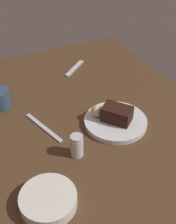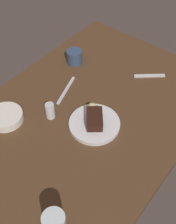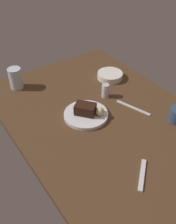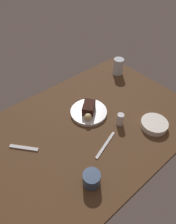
{
  "view_description": "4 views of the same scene",
  "coord_description": "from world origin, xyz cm",
  "px_view_note": "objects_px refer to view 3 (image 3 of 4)",
  "views": [
    {
      "loc": [
        -69.48,
        33.86,
        66.73
      ],
      "look_at": [
        2.51,
        0.04,
        5.33
      ],
      "focal_mm": 46.39,
      "sensor_mm": 36.0,
      "label": 1
    },
    {
      "loc": [
        -67.29,
        -53.12,
        98.23
      ],
      "look_at": [
        -2.87,
        -2.15,
        6.4
      ],
      "focal_mm": 47.22,
      "sensor_mm": 36.0,
      "label": 2
    },
    {
      "loc": [
        75.58,
        -61.36,
        84.32
      ],
      "look_at": [
        -1.86,
        -7.69,
        7.77
      ],
      "focal_mm": 41.99,
      "sensor_mm": 36.0,
      "label": 3
    },
    {
      "loc": [
        49.33,
        56.0,
        88.09
      ],
      "look_at": [
        -2.02,
        -4.51,
        7.5
      ],
      "focal_mm": 32.22,
      "sensor_mm": 36.0,
      "label": 4
    }
  ],
  "objects_px": {
    "chocolate_cake_slice": "(85,109)",
    "side_bowl": "(110,76)",
    "salt_shaker": "(105,91)",
    "bread_roll": "(100,111)",
    "water_glass": "(16,78)",
    "butter_knife": "(133,108)",
    "dessert_spoon": "(142,175)",
    "dessert_plate": "(86,115)"
  },
  "relations": [
    {
      "from": "bread_roll",
      "to": "salt_shaker",
      "type": "distance_m",
      "value": 0.18
    },
    {
      "from": "dessert_plate",
      "to": "dessert_spoon",
      "type": "distance_m",
      "value": 0.41
    },
    {
      "from": "water_glass",
      "to": "salt_shaker",
      "type": "bearing_deg",
      "value": 45.2
    },
    {
      "from": "side_bowl",
      "to": "dessert_spoon",
      "type": "bearing_deg",
      "value": -28.41
    },
    {
      "from": "water_glass",
      "to": "butter_knife",
      "type": "bearing_deg",
      "value": 38.45
    },
    {
      "from": "dessert_plate",
      "to": "butter_knife",
      "type": "distance_m",
      "value": 0.24
    },
    {
      "from": "chocolate_cake_slice",
      "to": "butter_knife",
      "type": "distance_m",
      "value": 0.25
    },
    {
      "from": "dessert_plate",
      "to": "salt_shaker",
      "type": "bearing_deg",
      "value": 113.6
    },
    {
      "from": "side_bowl",
      "to": "butter_knife",
      "type": "relative_size",
      "value": 0.77
    },
    {
      "from": "water_glass",
      "to": "chocolate_cake_slice",
      "type": "bearing_deg",
      "value": 22.08
    },
    {
      "from": "bread_roll",
      "to": "butter_knife",
      "type": "relative_size",
      "value": 0.22
    },
    {
      "from": "side_bowl",
      "to": "dessert_plate",
      "type": "bearing_deg",
      "value": -56.39
    },
    {
      "from": "side_bowl",
      "to": "butter_knife",
      "type": "bearing_deg",
      "value": -15.69
    },
    {
      "from": "salt_shaker",
      "to": "chocolate_cake_slice",
      "type": "bearing_deg",
      "value": -67.2
    },
    {
      "from": "butter_knife",
      "to": "dessert_spoon",
      "type": "bearing_deg",
      "value": 124.2
    },
    {
      "from": "salt_shaker",
      "to": "butter_knife",
      "type": "bearing_deg",
      "value": 18.45
    },
    {
      "from": "bread_roll",
      "to": "dessert_spoon",
      "type": "relative_size",
      "value": 0.27
    },
    {
      "from": "chocolate_cake_slice",
      "to": "salt_shaker",
      "type": "bearing_deg",
      "value": 112.8
    },
    {
      "from": "water_glass",
      "to": "side_bowl",
      "type": "distance_m",
      "value": 0.53
    },
    {
      "from": "dessert_spoon",
      "to": "salt_shaker",
      "type": "bearing_deg",
      "value": -152.48
    },
    {
      "from": "side_bowl",
      "to": "dessert_spoon",
      "type": "xyz_separation_m",
      "value": [
        0.62,
        -0.33,
        -0.01
      ]
    },
    {
      "from": "salt_shaker",
      "to": "water_glass",
      "type": "distance_m",
      "value": 0.49
    },
    {
      "from": "bread_roll",
      "to": "chocolate_cake_slice",
      "type": "bearing_deg",
      "value": -134.92
    },
    {
      "from": "salt_shaker",
      "to": "side_bowl",
      "type": "xyz_separation_m",
      "value": [
        -0.13,
        0.14,
        -0.02
      ]
    },
    {
      "from": "salt_shaker",
      "to": "side_bowl",
      "type": "distance_m",
      "value": 0.19
    },
    {
      "from": "chocolate_cake_slice",
      "to": "butter_knife",
      "type": "bearing_deg",
      "value": 69.75
    },
    {
      "from": "salt_shaker",
      "to": "dessert_spoon",
      "type": "distance_m",
      "value": 0.53
    },
    {
      "from": "water_glass",
      "to": "side_bowl",
      "type": "xyz_separation_m",
      "value": [
        0.22,
        0.48,
        -0.04
      ]
    },
    {
      "from": "chocolate_cake_slice",
      "to": "dessert_spoon",
      "type": "relative_size",
      "value": 0.64
    },
    {
      "from": "dessert_plate",
      "to": "chocolate_cake_slice",
      "type": "distance_m",
      "value": 0.03
    },
    {
      "from": "salt_shaker",
      "to": "water_glass",
      "type": "height_order",
      "value": "water_glass"
    },
    {
      "from": "side_bowl",
      "to": "butter_knife",
      "type": "distance_m",
      "value": 0.3
    },
    {
      "from": "chocolate_cake_slice",
      "to": "bread_roll",
      "type": "relative_size",
      "value": 2.35
    },
    {
      "from": "dessert_plate",
      "to": "water_glass",
      "type": "bearing_deg",
      "value": -157.77
    },
    {
      "from": "dessert_plate",
      "to": "salt_shaker",
      "type": "height_order",
      "value": "salt_shaker"
    },
    {
      "from": "water_glass",
      "to": "dessert_spoon",
      "type": "xyz_separation_m",
      "value": [
        0.83,
        0.15,
        -0.06
      ]
    },
    {
      "from": "butter_knife",
      "to": "bread_roll",
      "type": "bearing_deg",
      "value": 60.82
    },
    {
      "from": "chocolate_cake_slice",
      "to": "side_bowl",
      "type": "relative_size",
      "value": 0.66
    },
    {
      "from": "water_glass",
      "to": "butter_knife",
      "type": "height_order",
      "value": "water_glass"
    },
    {
      "from": "bread_roll",
      "to": "water_glass",
      "type": "height_order",
      "value": "water_glass"
    },
    {
      "from": "dessert_spoon",
      "to": "dessert_plate",
      "type": "bearing_deg",
      "value": -133.43
    },
    {
      "from": "dessert_spoon",
      "to": "butter_knife",
      "type": "distance_m",
      "value": 0.41
    }
  ]
}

